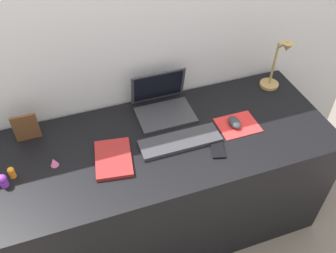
# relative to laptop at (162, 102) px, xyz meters

# --- Properties ---
(ground_plane) EXTENTS (6.00, 6.00, 0.00)m
(ground_plane) POSITION_rel_laptop_xyz_m (-0.07, -0.23, -0.79)
(ground_plane) COLOR slate
(back_wall) EXTENTS (2.96, 0.05, 1.62)m
(back_wall) POSITION_rel_laptop_xyz_m (-0.07, 0.16, 0.02)
(back_wall) COLOR silver
(back_wall) RESTS_ON ground_plane
(desk) EXTENTS (1.76, 0.69, 0.74)m
(desk) POSITION_rel_laptop_xyz_m (-0.07, -0.23, -0.42)
(desk) COLOR black
(desk) RESTS_ON ground_plane
(laptop) EXTENTS (0.30, 0.26, 0.21)m
(laptop) POSITION_rel_laptop_xyz_m (0.00, 0.00, 0.00)
(laptop) COLOR #333338
(laptop) RESTS_ON desk
(keyboard) EXTENTS (0.41, 0.13, 0.02)m
(keyboard) POSITION_rel_laptop_xyz_m (0.00, -0.27, -0.04)
(keyboard) COLOR #333338
(keyboard) RESTS_ON desk
(mousepad) EXTENTS (0.21, 0.17, 0.00)m
(mousepad) POSITION_rel_laptop_xyz_m (0.33, -0.25, -0.05)
(mousepad) COLOR red
(mousepad) RESTS_ON desk
(mouse) EXTENTS (0.06, 0.10, 0.03)m
(mouse) POSITION_rel_laptop_xyz_m (0.32, -0.24, -0.03)
(mouse) COLOR #333338
(mouse) RESTS_ON mousepad
(cell_phone) EXTENTS (0.10, 0.14, 0.01)m
(cell_phone) POSITION_rel_laptop_xyz_m (0.16, -0.37, -0.05)
(cell_phone) COLOR black
(cell_phone) RESTS_ON desk
(desk_lamp) EXTENTS (0.11, 0.16, 0.34)m
(desk_lamp) POSITION_rel_laptop_xyz_m (0.67, -0.03, 0.10)
(desk_lamp) COLOR #A5844C
(desk_lamp) RESTS_ON desk
(notebook_pad) EXTENTS (0.20, 0.26, 0.02)m
(notebook_pad) POSITION_rel_laptop_xyz_m (-0.34, -0.27, -0.04)
(notebook_pad) COLOR maroon
(notebook_pad) RESTS_ON desk
(picture_frame) EXTENTS (0.12, 0.02, 0.15)m
(picture_frame) POSITION_rel_laptop_xyz_m (-0.70, 0.01, 0.02)
(picture_frame) COLOR brown
(picture_frame) RESTS_ON desk
(toy_figurine_orange) EXTENTS (0.03, 0.03, 0.06)m
(toy_figurine_orange) POSITION_rel_laptop_xyz_m (-0.79, -0.22, -0.02)
(toy_figurine_orange) COLOR orange
(toy_figurine_orange) RESTS_ON desk
(toy_figurine_pink) EXTENTS (0.04, 0.04, 0.04)m
(toy_figurine_pink) POSITION_rel_laptop_xyz_m (-0.60, -0.21, -0.03)
(toy_figurine_pink) COLOR pink
(toy_figurine_pink) RESTS_ON desk
(toy_figurine_purple) EXTENTS (0.04, 0.04, 0.07)m
(toy_figurine_purple) POSITION_rel_laptop_xyz_m (-0.83, -0.26, -0.02)
(toy_figurine_purple) COLOR purple
(toy_figurine_purple) RESTS_ON desk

